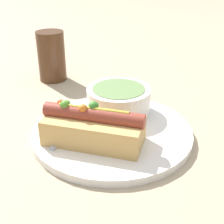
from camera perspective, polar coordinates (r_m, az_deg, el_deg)
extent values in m
plane|color=tan|center=(0.52, 0.00, -4.25)|extent=(4.00, 4.00, 0.00)
cylinder|color=white|center=(0.51, 0.00, -3.67)|extent=(0.26, 0.26, 0.01)
cube|color=tan|center=(0.47, -3.34, -3.37)|extent=(0.16, 0.14, 0.04)
cylinder|color=brown|center=(0.46, -3.43, -0.58)|extent=(0.14, 0.10, 0.02)
sphere|color=#387A28|center=(0.46, -3.39, 1.02)|extent=(0.02, 0.02, 0.02)
sphere|color=#518C2D|center=(0.47, -8.65, 1.29)|extent=(0.01, 0.01, 0.01)
sphere|color=#C63F1E|center=(0.47, -9.39, 1.66)|extent=(0.01, 0.01, 0.01)
sphere|color=orange|center=(0.45, -5.45, 0.75)|extent=(0.01, 0.01, 0.01)
sphere|color=#518C2D|center=(0.47, -8.31, 1.44)|extent=(0.01, 0.01, 0.01)
cylinder|color=gold|center=(0.45, -3.47, 0.61)|extent=(0.09, 0.06, 0.01)
cylinder|color=silver|center=(0.55, 1.22, 2.13)|extent=(0.11, 0.11, 0.05)
cylinder|color=#66844C|center=(0.55, 1.23, 3.89)|extent=(0.09, 0.09, 0.01)
cube|color=#B7B7BC|center=(0.51, -7.28, -2.96)|extent=(0.07, 0.12, 0.00)
ellipsoid|color=#B7B7BC|center=(0.58, -3.39, 1.21)|extent=(0.04, 0.05, 0.01)
cylinder|color=#4C2D19|center=(0.74, -11.00, 9.99)|extent=(0.06, 0.06, 0.11)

